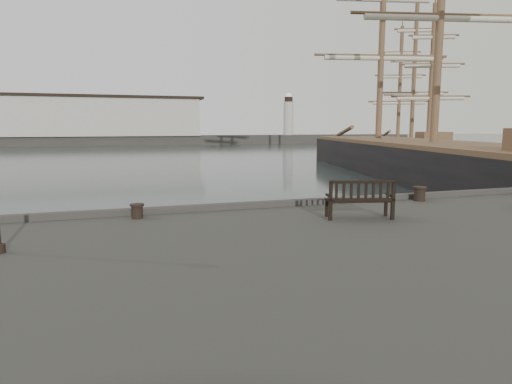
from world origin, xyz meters
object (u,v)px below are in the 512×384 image
bench (359,206)px  bollard_left (137,211)px  bollard_right (420,194)px  tall_ship_main (432,169)px  tall_ship_far (410,154)px

bench → bollard_left: 6.03m
bench → bollard_right: size_ratio=3.92×
bollard_right → tall_ship_main: size_ratio=0.01×
tall_ship_main → bench: bearing=-120.5°
tall_ship_main → tall_ship_far: tall_ship_main is taller
bench → tall_ship_main: bearing=61.7°
bollard_right → tall_ship_far: tall_ship_far is taller
tall_ship_far → bollard_left: bearing=-113.1°
bench → tall_ship_main: (17.58, 18.55, -1.09)m
bollard_right → tall_ship_main: tall_ship_main is taller
tall_ship_main → bollard_right: bearing=-117.5°
bollard_right → tall_ship_main: 21.80m
bollard_left → tall_ship_far: tall_ship_far is taller
bollard_left → tall_ship_main: bearing=35.5°
tall_ship_main → tall_ship_far: 22.26m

